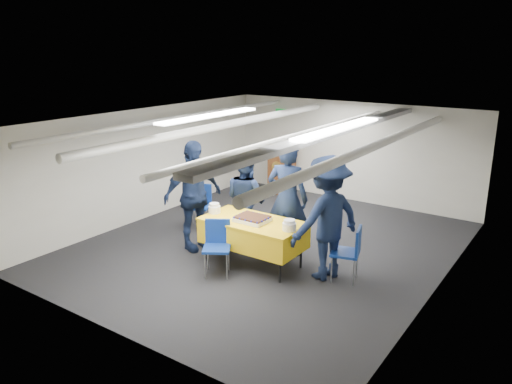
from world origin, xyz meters
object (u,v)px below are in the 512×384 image
(sailor_b, at_px, (246,199))
(chair_left, at_px, (200,201))
(podium, at_px, (282,169))
(sailor_d, at_px, (326,218))
(sailor_a, at_px, (288,199))
(serving_table, at_px, (253,233))
(chair_right, at_px, (351,248))
(chair_near, at_px, (217,241))
(sailor_c, at_px, (193,196))
(sheet_cake, at_px, (252,219))

(sailor_b, bearing_deg, chair_left, 5.31)
(podium, distance_m, sailor_d, 4.69)
(sailor_a, bearing_deg, serving_table, 61.63)
(chair_right, relative_size, sailor_d, 0.45)
(sailor_a, height_order, sailor_b, sailor_a)
(chair_right, xyz_separation_m, chair_left, (-3.47, 0.53, 0.00))
(serving_table, xyz_separation_m, chair_right, (1.58, 0.36, -0.03))
(podium, distance_m, chair_near, 4.69)
(sailor_a, height_order, sailor_c, sailor_a)
(sailor_a, xyz_separation_m, sailor_c, (-1.48, -0.75, -0.01))
(chair_near, bearing_deg, sailor_b, 105.85)
(chair_near, height_order, chair_right, same)
(chair_right, xyz_separation_m, sailor_c, (-2.84, -0.37, 0.45))
(sailor_a, bearing_deg, chair_left, -16.36)
(sailor_d, bearing_deg, podium, -117.16)
(sailor_b, relative_size, sailor_d, 0.87)
(chair_right, bearing_deg, podium, 134.25)
(chair_left, bearing_deg, chair_right, -8.70)
(sheet_cake, bearing_deg, serving_table, 108.56)
(serving_table, distance_m, podium, 4.26)
(podium, relative_size, sailor_c, 0.64)
(chair_near, relative_size, sailor_b, 0.52)
(chair_near, bearing_deg, podium, 109.18)
(sheet_cake, xyz_separation_m, sailor_d, (1.17, 0.31, 0.16))
(chair_near, height_order, sailor_a, sailor_a)
(sailor_c, xyz_separation_m, sailor_d, (2.45, 0.29, -0.01))
(sailor_c, bearing_deg, sailor_b, -24.69)
(chair_left, xyz_separation_m, sailor_a, (2.11, -0.16, 0.46))
(podium, bearing_deg, sailor_d, -49.92)
(sailor_a, bearing_deg, podium, -68.89)
(podium, bearing_deg, chair_right, -45.75)
(podium, height_order, sailor_c, sailor_c)
(sailor_d, bearing_deg, chair_near, -37.38)
(serving_table, xyz_separation_m, sailor_c, (-1.27, -0.02, 0.42))
(chair_near, height_order, sailor_d, sailor_d)
(sailor_a, bearing_deg, sailor_d, 142.66)
(podium, xyz_separation_m, chair_left, (-0.07, -2.96, -0.08))
(sailor_b, xyz_separation_m, sailor_d, (1.84, -0.44, 0.13))
(serving_table, bearing_deg, chair_right, 12.70)
(sailor_c, bearing_deg, chair_near, -104.38)
(podium, xyz_separation_m, chair_right, (3.40, -3.49, -0.08))
(serving_table, xyz_separation_m, sailor_d, (1.19, 0.27, 0.41))
(sheet_cake, relative_size, sailor_c, 0.27)
(chair_left, bearing_deg, sheet_cake, -25.85)
(serving_table, distance_m, chair_near, 0.65)
(chair_near, height_order, sailor_c, sailor_c)
(serving_table, height_order, chair_right, chair_right)
(podium, xyz_separation_m, sailor_d, (3.01, -3.58, 0.36))
(chair_right, height_order, chair_left, same)
(chair_left, relative_size, sailor_d, 0.45)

